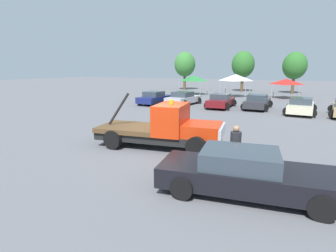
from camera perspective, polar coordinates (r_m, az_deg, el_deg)
ground_plane at (r=12.51m, az=-2.07°, el=-4.49°), size 160.00×160.00×0.00m
tow_truck at (r=12.17m, az=-0.53°, el=-0.58°), size 6.12×2.88×2.51m
foreground_car at (r=8.08m, az=16.65°, el=-9.83°), size 5.37×2.56×1.34m
person_near_truck at (r=9.53m, az=14.46°, el=-4.14°), size 0.38×0.38×1.71m
parked_car_navy at (r=27.31m, az=-2.92°, el=6.12°), size 2.64×4.42×1.34m
parked_car_silver at (r=26.90m, az=3.36°, el=6.02°), size 2.89×4.59×1.34m
parked_car_maroon at (r=25.27m, az=11.43°, el=5.38°), size 2.42×4.36×1.34m
parked_car_charcoal at (r=25.38m, az=18.88°, el=4.99°), size 2.46×4.53×1.34m
parked_car_cream at (r=23.97m, az=26.92°, el=3.91°), size 2.57×4.62×1.34m
canopy_tent_green at (r=37.48m, az=5.57°, el=10.30°), size 3.18×3.18×2.67m
canopy_tent_white at (r=35.22m, az=14.50°, el=10.18°), size 3.26×3.26×2.92m
canopy_tent_red at (r=35.55m, az=24.38°, el=8.79°), size 3.03×3.03×2.41m
tree_left at (r=42.98m, az=25.88°, el=11.72°), size 3.35×3.35×5.99m
tree_center at (r=44.15m, az=16.03°, el=12.73°), size 3.54×3.54×6.31m
tree_right at (r=46.45m, az=3.69°, el=13.22°), size 3.60×3.60×6.42m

